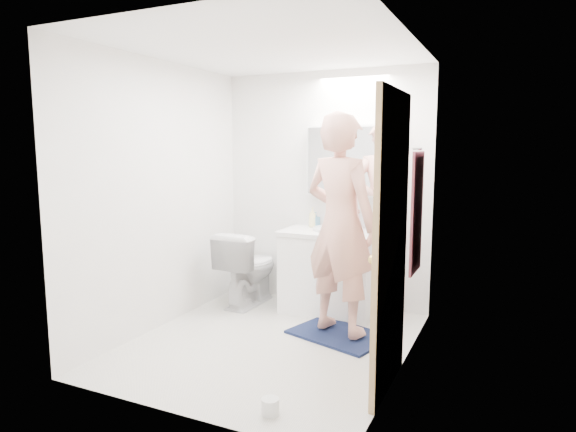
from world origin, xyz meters
The scene contains 23 objects.
floor centered at (0.00, 0.00, 0.00)m, with size 2.50×2.50×0.00m, color silver.
ceiling centered at (0.00, 0.00, 2.40)m, with size 2.50×2.50×0.00m, color white.
wall_back centered at (0.00, 1.25, 1.20)m, with size 2.50×2.50×0.00m, color white.
wall_front centered at (0.00, -1.25, 1.20)m, with size 2.50×2.50×0.00m, color white.
wall_left centered at (-1.10, 0.00, 1.20)m, with size 2.50×2.50×0.00m, color white.
wall_right centered at (1.10, 0.00, 1.20)m, with size 2.50×2.50×0.00m, color white.
vanity_cabinet centered at (0.18, 0.96, 0.39)m, with size 0.90×0.55×0.78m, color white.
countertop centered at (0.18, 0.96, 0.80)m, with size 0.95×0.58×0.04m, color silver.
sink_basin centered at (0.18, 0.99, 0.84)m, with size 0.36×0.36×0.03m, color silver.
faucet centered at (0.18, 1.19, 0.90)m, with size 0.02×0.02×0.16m, color white.
medicine_cabinet centered at (0.30, 1.18, 1.50)m, with size 0.88×0.14×0.70m, color white.
mirror_panel centered at (0.30, 1.10, 1.50)m, with size 0.84×0.01×0.66m, color silver.
toilet centered at (-0.69, 0.85, 0.39)m, with size 0.44×0.77×0.78m, color white.
bath_rug centered at (0.48, 0.39, 0.01)m, with size 0.80×0.55×0.02m, color #162347.
person centered at (0.48, 0.39, 0.99)m, with size 0.68×0.45×1.88m, color #DE9885.
door centered at (1.08, -0.35, 1.00)m, with size 0.04×0.80×2.00m, color tan.
door_knob centered at (1.04, -0.65, 0.95)m, with size 0.06×0.06×0.06m, color gold.
towel centered at (1.08, 0.55, 1.10)m, with size 0.02×0.42×1.00m, color #121034.
towel_hook centered at (1.07, 0.55, 1.62)m, with size 0.02×0.02×0.07m, color silver.
soap_bottle_a centered at (-0.08, 1.11, 0.92)m, with size 0.08×0.08×0.20m, color beige.
soap_bottle_b centered at (-0.05, 1.15, 0.90)m, with size 0.07×0.07×0.15m, color #518FAF.
toothbrush_cup centered at (0.34, 1.12, 0.87)m, with size 0.11×0.11×0.10m, color #3B3FB3.
toilet_paper_roll centered at (0.51, -1.00, 0.05)m, with size 0.11×0.11×0.10m, color white.
Camera 1 is at (1.82, -3.54, 1.63)m, focal length 30.84 mm.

